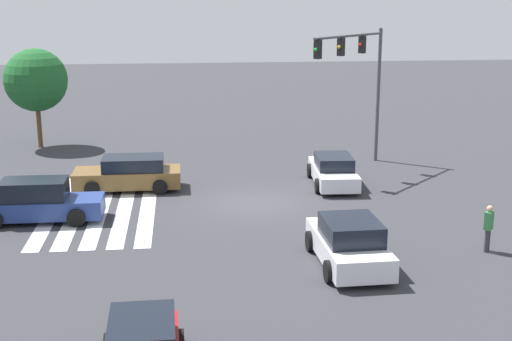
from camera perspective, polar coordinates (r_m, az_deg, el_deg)
name	(u,v)px	position (r m, az deg, el deg)	size (l,w,h in m)	color
ground_plane	(256,203)	(29.97, 0.00, -2.63)	(121.01, 121.01, 0.00)	#333338
crosswalk_markings	(101,208)	(30.00, -12.27, -2.93)	(10.00, 4.40, 0.01)	silver
traffic_signal_mast	(359,67)	(35.48, 8.25, 8.18)	(4.32, 4.32, 6.85)	#47474C
car_1	(38,202)	(28.71, -17.08, -2.44)	(1.93, 4.90, 1.65)	navy
car_2	(333,171)	(32.81, 6.20, -0.03)	(4.57, 2.18, 1.40)	silver
car_3	(129,174)	(32.30, -10.12, -0.27)	(2.12, 4.71, 1.51)	brown
car_5	(349,243)	(23.34, 7.46, -5.80)	(4.48, 2.27, 1.60)	silver
pedestrian	(488,226)	(25.50, 18.10, -4.25)	(0.41, 0.40, 1.64)	#38383D
tree_corner_c	(36,80)	(41.91, -17.20, 6.92)	(3.52, 3.52, 5.59)	brown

